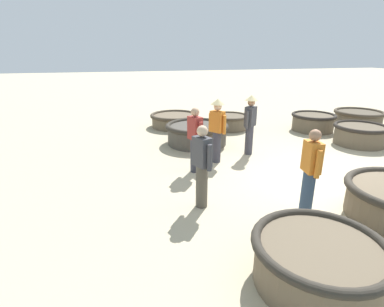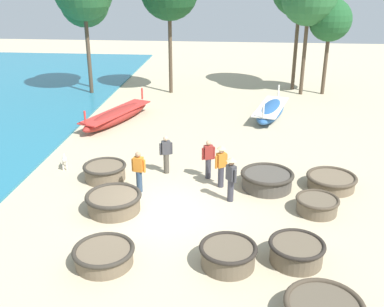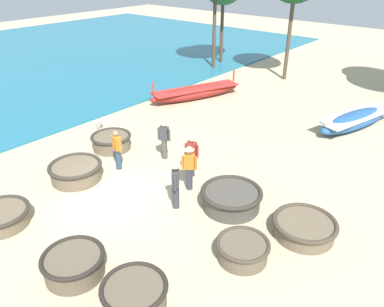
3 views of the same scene
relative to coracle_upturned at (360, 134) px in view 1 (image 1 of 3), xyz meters
The scene contains 13 objects.
ground_plane 3.60m from the coracle_upturned, 128.08° to the left, with size 80.00×80.00×0.00m, color #BCAD8C.
coracle_upturned is the anchor object (origin of this frame).
coracle_front_right 4.35m from the coracle_upturned, 48.08° to the left, with size 1.45×1.45×0.54m.
coracle_beside_post 7.04m from the coracle_upturned, 133.75° to the left, with size 1.67×1.67×0.63m.
coracle_center 5.11m from the coracle_upturned, 74.80° to the left, with size 1.98×1.98×0.64m.
coracle_far_left 1.91m from the coracle_upturned, 10.46° to the left, with size 1.57×1.57×0.63m.
coracle_far_right 6.38m from the coracle_upturned, 54.20° to the left, with size 1.86×1.86×0.51m.
coracle_nearest 2.97m from the coracle_upturned, 41.47° to the right, with size 1.85×1.85×0.57m.
fisherman_crouching 5.37m from the coracle_upturned, 128.46° to the left, with size 0.52×0.27×1.57m.
fisherman_by_coracle 6.48m from the coracle_upturned, 113.62° to the left, with size 0.50×0.32×1.57m.
fisherman_with_hat 4.92m from the coracle_upturned, 94.39° to the left, with size 0.45×0.37×1.67m.
fisherman_standing_left 5.69m from the coracle_upturned, 99.06° to the left, with size 0.50×0.32×1.57m.
fisherman_hauling 3.82m from the coracle_upturned, 89.92° to the left, with size 0.39×0.43×1.67m.
Camera 1 is at (-5.23, 4.54, 2.79)m, focal length 28.00 mm.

